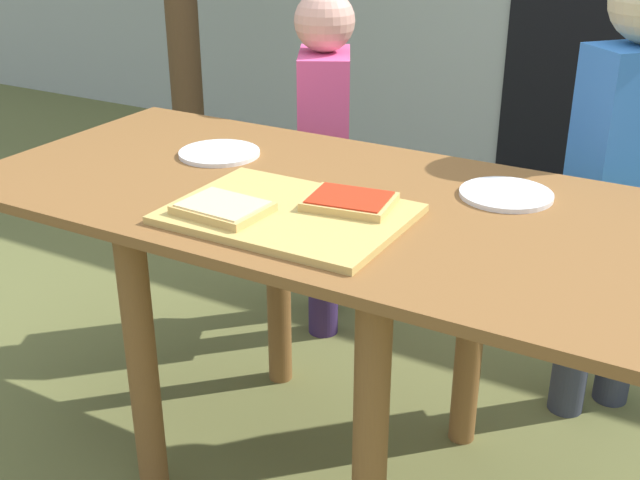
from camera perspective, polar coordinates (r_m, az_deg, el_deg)
name	(u,v)px	position (r m, az deg, el deg)	size (l,w,h in m)	color
ground_plane	(316,463)	(1.98, -0.30, -15.63)	(16.00, 16.00, 0.00)	brown
dining_table	(315,248)	(1.68, -0.34, -0.59)	(1.45, 0.71, 0.69)	brown
cutting_board	(288,214)	(1.50, -2.26, 1.86)	(0.43, 0.32, 0.01)	tan
pizza_slice_near_left	(223,208)	(1.49, -6.93, 2.29)	(0.17, 0.13, 0.02)	tan
pizza_slice_far_right	(350,201)	(1.52, 2.13, 2.78)	(0.18, 0.15, 0.02)	tan
plate_white_left	(219,153)	(1.86, -7.19, 6.17)	(0.19, 0.19, 0.01)	white
plate_white_right	(506,194)	(1.64, 13.12, 3.19)	(0.19, 0.19, 0.01)	white
child_left	(324,146)	(2.31, 0.30, 6.72)	(0.24, 0.28, 1.01)	#34214B
child_right	(627,164)	(1.99, 21.02, 5.06)	(0.26, 0.27, 1.13)	#323641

